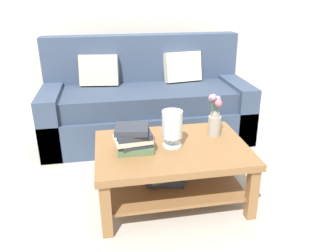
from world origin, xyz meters
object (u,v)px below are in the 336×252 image
object	(u,v)px
couch	(147,104)
flower_pitcher	(215,118)
book_stack_main	(134,139)
glass_hurricane_vase	(172,126)
coffee_table	(171,161)

from	to	relation	value
couch	flower_pitcher	world-z (taller)	couch
book_stack_main	glass_hurricane_vase	xyz separation A→B (m)	(0.28, 0.03, 0.07)
coffee_table	flower_pitcher	distance (m)	0.48
book_stack_main	glass_hurricane_vase	distance (m)	0.29
book_stack_main	couch	bearing A→B (deg)	78.74
glass_hurricane_vase	flower_pitcher	distance (m)	0.38
coffee_table	book_stack_main	distance (m)	0.35
couch	glass_hurricane_vase	xyz separation A→B (m)	(0.03, -1.24, 0.24)
coffee_table	book_stack_main	world-z (taller)	book_stack_main
glass_hurricane_vase	flower_pitcher	xyz separation A→B (m)	(0.36, 0.13, -0.02)
couch	coffee_table	distance (m)	1.25
book_stack_main	glass_hurricane_vase	bearing A→B (deg)	5.66
book_stack_main	flower_pitcher	world-z (taller)	flower_pitcher
couch	glass_hurricane_vase	bearing A→B (deg)	-88.67
flower_pitcher	couch	bearing A→B (deg)	109.34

